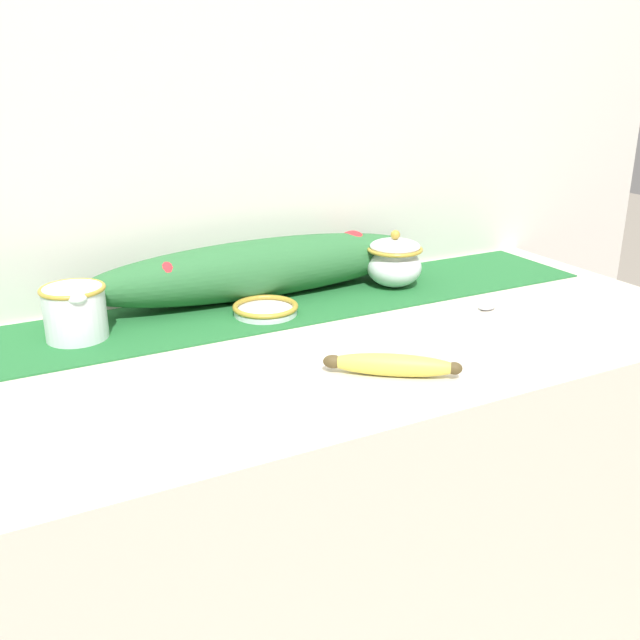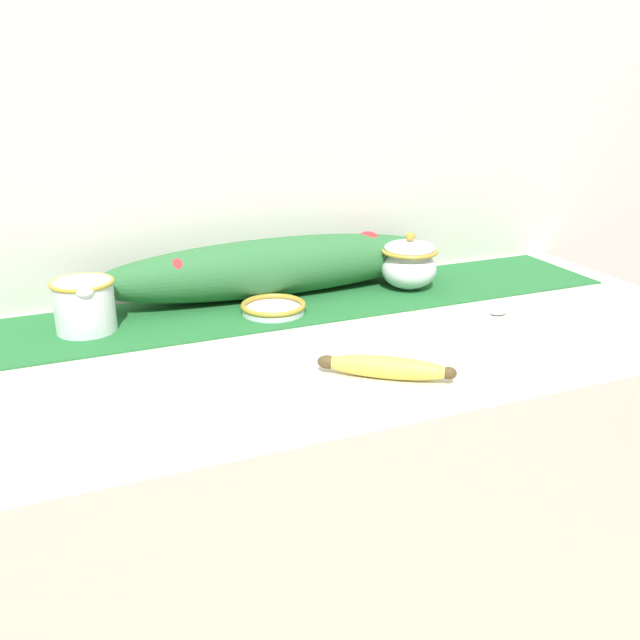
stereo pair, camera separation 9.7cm
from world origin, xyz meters
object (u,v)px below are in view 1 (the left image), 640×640
(sugar_bowl, at_px, (394,261))
(small_dish, at_px, (265,309))
(banana, at_px, (392,365))
(spoon, at_px, (483,308))
(cream_pitcher, at_px, (75,310))

(sugar_bowl, distance_m, small_dish, 0.32)
(banana, height_order, spoon, banana)
(sugar_bowl, distance_m, spoon, 0.23)
(sugar_bowl, xyz_separation_m, spoon, (0.07, -0.21, -0.05))
(sugar_bowl, height_order, banana, sugar_bowl)
(cream_pitcher, xyz_separation_m, spoon, (0.72, -0.21, -0.05))
(cream_pitcher, height_order, spoon, cream_pitcher)
(banana, bearing_deg, cream_pitcher, 136.27)
(sugar_bowl, bearing_deg, spoon, -71.61)
(cream_pitcher, height_order, banana, cream_pitcher)
(banana, bearing_deg, spoon, 28.14)
(cream_pitcher, height_order, small_dish, cream_pitcher)
(banana, bearing_deg, small_dish, 100.17)
(cream_pitcher, bearing_deg, banana, -43.73)
(sugar_bowl, relative_size, spoon, 0.74)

